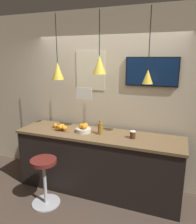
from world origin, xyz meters
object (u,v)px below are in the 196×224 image
mounted_tv (152,72)px  juice_bottle (100,128)px  spread_jar (133,135)px  bar_stool (44,174)px  fruit_bowl (84,129)px

mounted_tv → juice_bottle: bearing=-149.0°
juice_bottle → spread_jar: size_ratio=2.02×
bar_stool → fruit_bowl: bearing=59.8°
bar_stool → mounted_tv: mounted_tv is taller
mounted_tv → bar_stool: bearing=-142.3°
bar_stool → mounted_tv: 2.21m
spread_jar → mounted_tv: 1.00m
spread_jar → mounted_tv: bearing=67.6°
juice_bottle → spread_jar: juice_bottle is taller
fruit_bowl → mounted_tv: mounted_tv is taller
juice_bottle → mounted_tv: (0.68, 0.41, 0.85)m
fruit_bowl → mounted_tv: 1.38m
bar_stool → spread_jar: spread_jar is taller
bar_stool → mounted_tv: (1.32, 1.02, 1.45)m
spread_jar → juice_bottle: bearing=180.0°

